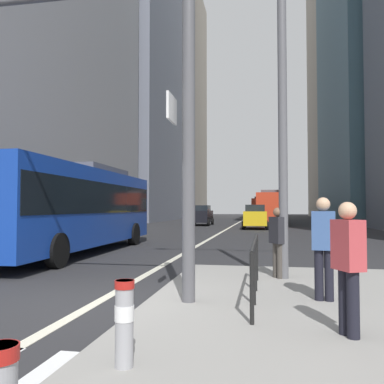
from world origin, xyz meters
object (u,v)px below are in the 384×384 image
(car_receding_near, at_px, (264,213))
(bollard_left, at_px, (124,318))
(city_bus_red_distant, at_px, (261,207))
(pedestrian_far, at_px, (278,239))
(street_lamp_post, at_px, (282,49))
(city_bus_red_receding, at_px, (271,206))
(traffic_signal_gantry, at_px, (84,74))
(car_receding_far, at_px, (255,217))
(city_bus_blue_oncoming, at_px, (75,204))
(pedestrian_waiting, at_px, (324,243))
(car_oncoming_mid, at_px, (201,215))
(pedestrian_walking, at_px, (348,262))

(car_receding_near, bearing_deg, bollard_left, -91.49)
(city_bus_red_distant, height_order, pedestrian_far, city_bus_red_distant)
(street_lamp_post, bearing_deg, city_bus_red_receding, 89.66)
(city_bus_red_distant, distance_m, traffic_signal_gantry, 59.15)
(car_receding_far, bearing_deg, car_receding_near, 88.11)
(city_bus_blue_oncoming, relative_size, pedestrian_far, 7.18)
(traffic_signal_gantry, relative_size, pedestrian_waiting, 3.46)
(car_receding_near, distance_m, street_lamp_post, 45.43)
(city_bus_red_receding, height_order, car_oncoming_mid, city_bus_red_receding)
(city_bus_red_receding, bearing_deg, traffic_signal_gantry, -96.01)
(pedestrian_far, bearing_deg, city_bus_red_receding, 89.45)
(bollard_left, xyz_separation_m, pedestrian_far, (1.65, 5.36, 0.39))
(bollard_left, bearing_deg, car_receding_near, 88.51)
(car_oncoming_mid, height_order, car_receding_near, same)
(city_bus_red_receding, bearing_deg, pedestrian_waiting, -89.40)
(pedestrian_far, bearing_deg, bollard_left, -107.13)
(street_lamp_post, bearing_deg, city_bus_red_distant, 91.01)
(city_bus_red_distant, distance_m, pedestrian_walking, 60.48)
(city_bus_red_distant, bearing_deg, car_receding_far, -90.30)
(city_bus_red_distant, height_order, traffic_signal_gantry, traffic_signal_gantry)
(car_receding_near, height_order, street_lamp_post, street_lamp_post)
(traffic_signal_gantry, height_order, pedestrian_walking, traffic_signal_gantry)
(pedestrian_waiting, relative_size, pedestrian_far, 1.11)
(car_receding_near, xyz_separation_m, bollard_left, (-1.31, -50.54, -0.37))
(car_oncoming_mid, bearing_deg, pedestrian_waiting, -77.36)
(car_receding_near, distance_m, traffic_signal_gantry, 47.96)
(car_receding_far, height_order, traffic_signal_gantry, traffic_signal_gantry)
(city_bus_blue_oncoming, bearing_deg, traffic_signal_gantry, -62.52)
(city_bus_red_distant, bearing_deg, car_oncoming_mid, -101.44)
(city_bus_red_receding, relative_size, car_oncoming_mid, 2.49)
(city_bus_red_receding, distance_m, car_receding_near, 12.08)
(city_bus_red_distant, bearing_deg, bollard_left, -90.72)
(traffic_signal_gantry, relative_size, pedestrian_walking, 3.68)
(street_lamp_post, bearing_deg, bollard_left, -108.44)
(car_receding_far, distance_m, traffic_signal_gantry, 26.33)
(city_bus_red_receding, height_order, car_receding_near, city_bus_red_receding)
(street_lamp_post, relative_size, pedestrian_far, 5.12)
(car_receding_near, bearing_deg, city_bus_red_receding, -86.87)
(city_bus_blue_oncoming, distance_m, car_oncoming_mid, 24.48)
(city_bus_red_receding, relative_size, pedestrian_far, 7.30)
(car_receding_far, xyz_separation_m, traffic_signal_gantry, (-2.39, -26.03, 3.10))
(city_bus_red_receding, height_order, traffic_signal_gantry, traffic_signal_gantry)
(city_bus_red_receding, height_order, bollard_left, city_bus_red_receding)
(car_receding_near, relative_size, car_receding_far, 1.09)
(city_bus_red_distant, relative_size, pedestrian_walking, 7.08)
(city_bus_red_receding, distance_m, car_oncoming_mid, 7.74)
(traffic_signal_gantry, relative_size, bollard_left, 7.11)
(city_bus_red_receding, distance_m, pedestrian_far, 33.16)
(car_oncoming_mid, height_order, pedestrian_walking, car_oncoming_mid)
(traffic_signal_gantry, bearing_deg, city_bus_red_distant, 87.52)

